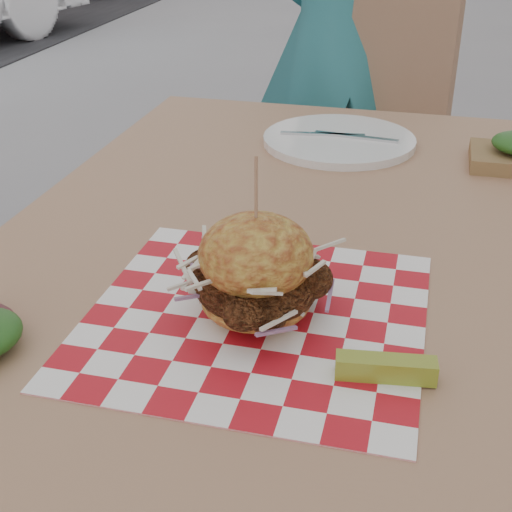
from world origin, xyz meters
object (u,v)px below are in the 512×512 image
at_px(patio_table, 297,287).
at_px(sandwich, 256,275).
at_px(patio_chair, 380,139).
at_px(diner, 341,42).

distance_m(patio_table, sandwich, 0.24).
xyz_separation_m(patio_table, patio_chair, (0.03, 1.01, -0.12)).
xyz_separation_m(patio_table, sandwich, (-0.01, -0.20, 0.13)).
distance_m(diner, patio_chair, 0.31).
distance_m(diner, sandwich, 1.39).
distance_m(patio_table, patio_chair, 1.02).
relative_size(diner, patio_table, 1.27).
bearing_deg(diner, sandwich, 77.98).
distance_m(diner, patio_table, 1.19).
bearing_deg(sandwich, patio_chair, 88.22).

